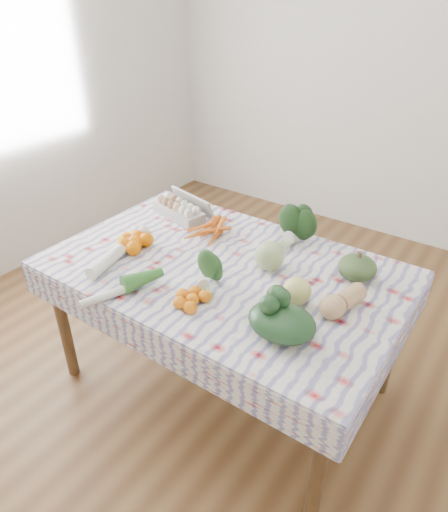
{
  "coord_description": "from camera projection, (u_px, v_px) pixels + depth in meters",
  "views": [
    {
      "loc": [
        1.05,
        -1.49,
        1.93
      ],
      "look_at": [
        0.0,
        0.0,
        0.82
      ],
      "focal_mm": 32.0,
      "sensor_mm": 36.0,
      "label": 1
    }
  ],
  "objects": [
    {
      "name": "ground",
      "position": [
        224.0,
        381.0,
        2.56
      ],
      "size": [
        4.5,
        4.5,
        0.0
      ],
      "primitive_type": "plane",
      "color": "brown",
      "rests_on": "ground"
    },
    {
      "name": "wall_back",
      "position": [
        397.0,
        62.0,
        3.41
      ],
      "size": [
        4.0,
        0.04,
        2.8
      ],
      "primitive_type": "cube",
      "color": "white",
      "rests_on": "ground"
    },
    {
      "name": "dining_table",
      "position": [
        224.0,
        281.0,
        2.21
      ],
      "size": [
        1.6,
        1.0,
        0.75
      ],
      "color": "brown",
      "rests_on": "ground"
    },
    {
      "name": "tablecloth",
      "position": [
        224.0,
        267.0,
        2.17
      ],
      "size": [
        1.66,
        1.06,
        0.01
      ],
      "primitive_type": "cube",
      "color": "white",
      "rests_on": "dining_table"
    },
    {
      "name": "egg_carton",
      "position": [
        178.0,
        210.0,
        2.59
      ],
      "size": [
        0.36,
        0.21,
        0.09
      ],
      "primitive_type": "cube",
      "rotation": [
        0.0,
        0.0,
        -0.22
      ],
      "color": "#B9B9B4",
      "rests_on": "tablecloth"
    },
    {
      "name": "carrot_bunch",
      "position": [
        205.0,
        233.0,
        2.4
      ],
      "size": [
        0.28,
        0.27,
        0.04
      ],
      "primitive_type": "cube",
      "rotation": [
        0.0,
        0.0,
        -0.22
      ],
      "color": "orange",
      "rests_on": "tablecloth"
    },
    {
      "name": "kale_bunch",
      "position": [
        295.0,
        228.0,
        2.33
      ],
      "size": [
        0.19,
        0.16,
        0.16
      ],
      "primitive_type": "ellipsoid",
      "rotation": [
        0.0,
        0.0,
        -0.02
      ],
      "color": "black",
      "rests_on": "tablecloth"
    },
    {
      "name": "kabocha_squash",
      "position": [
        357.0,
        267.0,
        2.05
      ],
      "size": [
        0.23,
        0.23,
        0.11
      ],
      "primitive_type": "ellipsoid",
      "rotation": [
        0.0,
        0.0,
        0.43
      ],
      "color": "#3E592A",
      "rests_on": "tablecloth"
    },
    {
      "name": "cabbage",
      "position": [
        270.0,
        256.0,
        2.11
      ],
      "size": [
        0.18,
        0.18,
        0.14
      ],
      "primitive_type": "sphere",
      "rotation": [
        0.0,
        0.0,
        0.32
      ],
      "color": "#A0B974",
      "rests_on": "tablecloth"
    },
    {
      "name": "butternut_squash",
      "position": [
        342.0,
        300.0,
        1.85
      ],
      "size": [
        0.16,
        0.25,
        0.11
      ],
      "primitive_type": "ellipsoid",
      "rotation": [
        0.0,
        0.0,
        -0.24
      ],
      "color": "tan",
      "rests_on": "tablecloth"
    },
    {
      "name": "orange_cluster",
      "position": [
        135.0,
        242.0,
        2.29
      ],
      "size": [
        0.25,
        0.25,
        0.08
      ],
      "primitive_type": "cube",
      "rotation": [
        0.0,
        0.0,
        0.08
      ],
      "color": "#FF7200",
      "rests_on": "tablecloth"
    },
    {
      "name": "broccoli",
      "position": [
        201.0,
        275.0,
        2.01
      ],
      "size": [
        0.2,
        0.2,
        0.1
      ],
      "primitive_type": "ellipsoid",
      "rotation": [
        0.0,
        0.0,
        0.86
      ],
      "color": "#245220",
      "rests_on": "tablecloth"
    },
    {
      "name": "mandarin_cluster",
      "position": [
        192.0,
        298.0,
        1.9
      ],
      "size": [
        0.19,
        0.19,
        0.06
      ],
      "primitive_type": "cube",
      "rotation": [
        0.0,
        0.0,
        -0.03
      ],
      "color": "orange",
      "rests_on": "tablecloth"
    },
    {
      "name": "grapefruit",
      "position": [
        297.0,
        291.0,
        1.89
      ],
      "size": [
        0.13,
        0.13,
        0.12
      ],
      "primitive_type": "sphere",
      "rotation": [
        0.0,
        0.0,
        0.1
      ],
      "color": "#CBCC66",
      "rests_on": "tablecloth"
    },
    {
      "name": "spinach_bag",
      "position": [
        282.0,
        322.0,
        1.72
      ],
      "size": [
        0.31,
        0.27,
        0.12
      ],
      "primitive_type": "ellipsoid",
      "rotation": [
        0.0,
        0.0,
        0.21
      ],
      "color": "black",
      "rests_on": "tablecloth"
    },
    {
      "name": "daikon",
      "position": [
        116.0,
        253.0,
        2.21
      ],
      "size": [
        0.15,
        0.43,
        0.06
      ],
      "primitive_type": "cylinder",
      "rotation": [
        1.57,
        0.0,
        0.22
      ],
      "color": "white",
      "rests_on": "tablecloth"
    },
    {
      "name": "leek",
      "position": [
        122.0,
        290.0,
        1.97
      ],
      "size": [
        0.17,
        0.36,
        0.04
      ],
      "primitive_type": "cylinder",
      "rotation": [
        1.57,
        0.0,
        -0.36
      ],
      "color": "beige",
      "rests_on": "tablecloth"
    }
  ]
}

